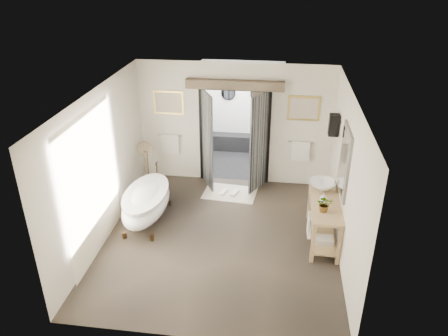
# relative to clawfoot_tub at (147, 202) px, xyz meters

# --- Properties ---
(ground_plane) EXTENTS (5.00, 5.00, 0.00)m
(ground_plane) POSITION_rel_clawfoot_tub_xyz_m (1.58, -0.43, -0.45)
(ground_plane) COLOR #463B2E
(room_shell) EXTENTS (4.52, 5.02, 2.91)m
(room_shell) POSITION_rel_clawfoot_tub_xyz_m (1.55, -0.56, 1.40)
(room_shell) COLOR beige
(room_shell) RESTS_ON ground_plane
(shower_room) EXTENTS (2.22, 2.01, 2.51)m
(shower_room) POSITION_rel_clawfoot_tub_xyz_m (1.58, 3.56, 0.45)
(shower_room) COLOR black
(shower_room) RESTS_ON ground_plane
(back_wall_dressing) EXTENTS (3.82, 0.77, 2.52)m
(back_wall_dressing) POSITION_rel_clawfoot_tub_xyz_m (1.58, 1.88, 1.11)
(back_wall_dressing) COLOR black
(back_wall_dressing) RESTS_ON ground_plane
(clawfoot_tub) EXTENTS (0.85, 1.90, 0.93)m
(clawfoot_tub) POSITION_rel_clawfoot_tub_xyz_m (0.00, 0.00, 0.00)
(clawfoot_tub) COLOR #3A2916
(clawfoot_tub) RESTS_ON ground_plane
(vanity) EXTENTS (0.57, 1.60, 0.85)m
(vanity) POSITION_rel_clawfoot_tub_xyz_m (3.54, -0.20, 0.05)
(vanity) COLOR tan
(vanity) RESTS_ON ground_plane
(pedestal_mirror) EXTENTS (0.37, 0.24, 1.26)m
(pedestal_mirror) POSITION_rel_clawfoot_tub_xyz_m (-0.36, 1.25, 0.09)
(pedestal_mirror) COLOR brown
(pedestal_mirror) RESTS_ON ground_plane
(rug) EXTENTS (1.27, 0.91, 0.01)m
(rug) POSITION_rel_clawfoot_tub_xyz_m (1.56, 1.37, -0.45)
(rug) COLOR beige
(rug) RESTS_ON ground_plane
(slippers) EXTENTS (0.44, 0.30, 0.05)m
(slippers) POSITION_rel_clawfoot_tub_xyz_m (1.55, 1.32, -0.41)
(slippers) COLOR #EDE3C8
(slippers) RESTS_ON rug
(basin) EXTENTS (0.54, 0.54, 0.18)m
(basin) POSITION_rel_clawfoot_tub_xyz_m (3.51, 0.26, 0.49)
(basin) COLOR white
(basin) RESTS_ON vanity
(plant) EXTENTS (0.29, 0.25, 0.31)m
(plant) POSITION_rel_clawfoot_tub_xyz_m (3.50, -0.55, 0.55)
(plant) COLOR gray
(plant) RESTS_ON vanity
(soap_bottle_a) EXTENTS (0.11, 0.11, 0.19)m
(soap_bottle_a) POSITION_rel_clawfoot_tub_xyz_m (3.50, -0.23, 0.49)
(soap_bottle_a) COLOR gray
(soap_bottle_a) RESTS_ON vanity
(soap_bottle_b) EXTENTS (0.12, 0.12, 0.15)m
(soap_bottle_b) POSITION_rel_clawfoot_tub_xyz_m (3.51, 0.43, 0.47)
(soap_bottle_b) COLOR gray
(soap_bottle_b) RESTS_ON vanity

